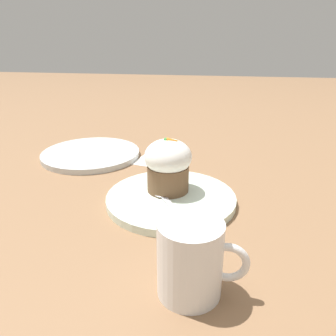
{
  "coord_description": "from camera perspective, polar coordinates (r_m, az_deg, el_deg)",
  "views": [
    {
      "loc": [
        0.08,
        -0.52,
        0.28
      ],
      "look_at": [
        -0.01,
        0.02,
        0.06
      ],
      "focal_mm": 35.0,
      "sensor_mm": 36.0,
      "label": 1
    }
  ],
  "objects": [
    {
      "name": "coffee_cup",
      "position": [
        0.39,
        4.09,
        -15.51
      ],
      "size": [
        0.1,
        0.08,
        0.09
      ],
      "color": "white",
      "rests_on": "ground_plane"
    },
    {
      "name": "side_plate",
      "position": [
        0.84,
        -13.27,
        2.4
      ],
      "size": [
        0.24,
        0.24,
        0.01
      ],
      "color": "silver",
      "rests_on": "ground_plane"
    },
    {
      "name": "dessert_plate",
      "position": [
        0.6,
        0.52,
        -5.35
      ],
      "size": [
        0.23,
        0.23,
        0.01
      ],
      "color": "silver",
      "rests_on": "ground_plane"
    },
    {
      "name": "carrot_cake",
      "position": [
        0.59,
        0.0,
        0.56
      ],
      "size": [
        0.09,
        0.09,
        0.1
      ],
      "color": "brown",
      "rests_on": "dessert_plate"
    },
    {
      "name": "ground_plane",
      "position": [
        0.6,
        0.52,
        -5.94
      ],
      "size": [
        4.0,
        4.0,
        0.0
      ],
      "primitive_type": "plane",
      "color": "#846042"
    },
    {
      "name": "paper_napkin",
      "position": [
        0.79,
        -1.4,
        1.28
      ],
      "size": [
        0.13,
        0.12,
        0.0
      ],
      "color": "white",
      "rests_on": "ground_plane"
    },
    {
      "name": "spoon",
      "position": [
        0.58,
        -0.58,
        -5.25
      ],
      "size": [
        0.08,
        0.12,
        0.01
      ],
      "color": "#B7B7BC",
      "rests_on": "dessert_plate"
    }
  ]
}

